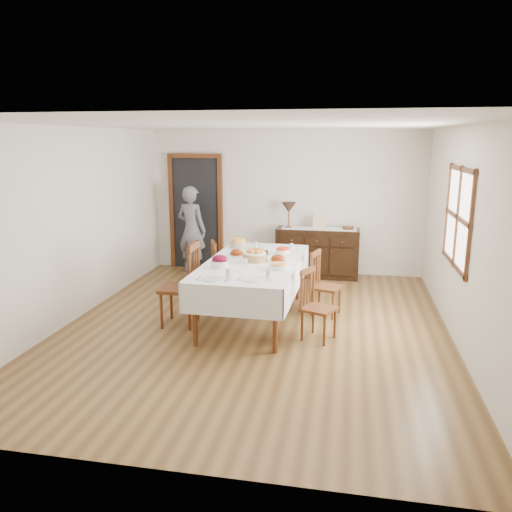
% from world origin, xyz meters
% --- Properties ---
extents(ground, '(6.00, 6.00, 0.00)m').
position_xyz_m(ground, '(0.00, 0.00, 0.00)').
color(ground, brown).
extents(room_shell, '(5.02, 6.02, 2.65)m').
position_xyz_m(room_shell, '(-0.15, 0.42, 1.64)').
color(room_shell, white).
rests_on(room_shell, ground).
extents(dining_table, '(1.29, 2.44, 0.83)m').
position_xyz_m(dining_table, '(-0.08, 0.30, 0.73)').
color(dining_table, white).
rests_on(dining_table, ground).
extents(chair_left_near, '(0.47, 0.47, 1.12)m').
position_xyz_m(chair_left_near, '(-0.94, -0.07, 0.57)').
color(chair_left_near, '#552912').
rests_on(chair_left_near, ground).
extents(chair_left_far, '(0.52, 0.52, 0.96)m').
position_xyz_m(chair_left_far, '(-0.91, 0.85, 0.48)').
color(chair_left_far, '#552912').
rests_on(chair_left_far, ground).
extents(chair_right_near, '(0.48, 0.48, 0.89)m').
position_xyz_m(chair_right_near, '(0.81, -0.22, 0.45)').
color(chair_right_near, '#552912').
rests_on(chair_right_near, ground).
extents(chair_right_far, '(0.47, 0.47, 0.91)m').
position_xyz_m(chair_right_far, '(0.85, 0.70, 0.46)').
color(chair_right_far, '#552912').
rests_on(chair_right_far, ground).
extents(sideboard, '(1.47, 0.53, 0.88)m').
position_xyz_m(sideboard, '(0.63, 2.72, 0.44)').
color(sideboard, black).
rests_on(sideboard, ground).
extents(person, '(0.62, 0.50, 1.72)m').
position_xyz_m(person, '(-1.67, 2.55, 0.86)').
color(person, slate).
rests_on(person, ground).
extents(bread_basket, '(0.33, 0.33, 0.18)m').
position_xyz_m(bread_basket, '(-0.06, 0.32, 0.90)').
color(bread_basket, olive).
rests_on(bread_basket, dining_table).
extents(egg_basket, '(0.27, 0.27, 0.11)m').
position_xyz_m(egg_basket, '(-0.08, 0.72, 0.86)').
color(egg_basket, black).
rests_on(egg_basket, dining_table).
extents(ham_platter_a, '(0.31, 0.31, 0.11)m').
position_xyz_m(ham_platter_a, '(-0.37, 0.58, 0.86)').
color(ham_platter_a, white).
rests_on(ham_platter_a, dining_table).
extents(ham_platter_b, '(0.30, 0.30, 0.11)m').
position_xyz_m(ham_platter_b, '(0.25, 0.35, 0.86)').
color(ham_platter_b, white).
rests_on(ham_platter_b, dining_table).
extents(beet_bowl, '(0.22, 0.22, 0.17)m').
position_xyz_m(beet_bowl, '(-0.43, -0.12, 0.90)').
color(beet_bowl, white).
rests_on(beet_bowl, dining_table).
extents(carrot_bowl, '(0.20, 0.20, 0.09)m').
position_xyz_m(carrot_bowl, '(0.26, 0.81, 0.87)').
color(carrot_bowl, white).
rests_on(carrot_bowl, dining_table).
extents(pineapple_bowl, '(0.26, 0.26, 0.15)m').
position_xyz_m(pineapple_bowl, '(-0.46, 1.09, 0.90)').
color(pineapple_bowl, tan).
rests_on(pineapple_bowl, dining_table).
extents(casserole_dish, '(0.27, 0.27, 0.08)m').
position_xyz_m(casserole_dish, '(0.32, -0.05, 0.86)').
color(casserole_dish, white).
rests_on(casserole_dish, dining_table).
extents(butter_dish, '(0.14, 0.09, 0.07)m').
position_xyz_m(butter_dish, '(-0.20, 0.14, 0.86)').
color(butter_dish, white).
rests_on(butter_dish, dining_table).
extents(setting_left, '(0.42, 0.31, 0.10)m').
position_xyz_m(setting_left, '(-0.32, -0.63, 0.85)').
color(setting_left, white).
rests_on(setting_left, dining_table).
extents(setting_right, '(0.42, 0.31, 0.10)m').
position_xyz_m(setting_right, '(0.15, -0.55, 0.85)').
color(setting_right, white).
rests_on(setting_right, dining_table).
extents(glass_far_a, '(0.06, 0.06, 0.10)m').
position_xyz_m(glass_far_a, '(-0.19, 1.08, 0.88)').
color(glass_far_a, silver).
rests_on(glass_far_a, dining_table).
extents(glass_far_b, '(0.06, 0.06, 0.09)m').
position_xyz_m(glass_far_b, '(0.34, 1.14, 0.87)').
color(glass_far_b, silver).
rests_on(glass_far_b, dining_table).
extents(runner, '(1.30, 0.35, 0.01)m').
position_xyz_m(runner, '(0.65, 2.71, 0.89)').
color(runner, white).
rests_on(runner, sideboard).
extents(table_lamp, '(0.26, 0.26, 0.46)m').
position_xyz_m(table_lamp, '(0.10, 2.69, 1.24)').
color(table_lamp, brown).
rests_on(table_lamp, sideboard).
extents(picture_frame, '(0.22, 0.08, 0.28)m').
position_xyz_m(picture_frame, '(0.65, 2.68, 1.02)').
color(picture_frame, '#CFB692').
rests_on(picture_frame, sideboard).
extents(deco_bowl, '(0.20, 0.20, 0.06)m').
position_xyz_m(deco_bowl, '(1.16, 2.70, 0.91)').
color(deco_bowl, '#552912').
rests_on(deco_bowl, sideboard).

